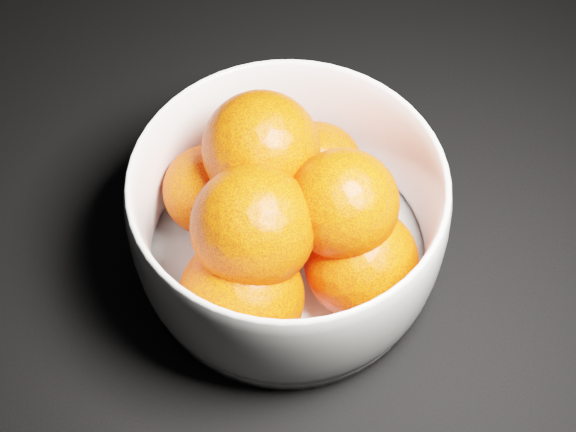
{
  "coord_description": "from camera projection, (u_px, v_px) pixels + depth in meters",
  "views": [
    {
      "loc": [
        -0.0,
        -0.27,
        0.56
      ],
      "look_at": [
        0.03,
        0.07,
        0.06
      ],
      "focal_mm": 50.0,
      "sensor_mm": 36.0,
      "label": 1
    }
  ],
  "objects": [
    {
      "name": "ground",
      "position": [
        260.0,
        338.0,
        0.61
      ],
      "size": [
        3.0,
        3.0,
        0.0
      ],
      "primitive_type": "cube",
      "color": "black",
      "rests_on": "ground"
    },
    {
      "name": "bowl",
      "position": [
        288.0,
        220.0,
        0.6
      ],
      "size": [
        0.24,
        0.24,
        0.12
      ],
      "rotation": [
        0.0,
        0.0,
        -0.07
      ],
      "color": "silver",
      "rests_on": "ground"
    },
    {
      "name": "orange_pile",
      "position": [
        283.0,
        219.0,
        0.59
      ],
      "size": [
        0.19,
        0.19,
        0.14
      ],
      "color": "#FF3804",
      "rests_on": "bowl"
    }
  ]
}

